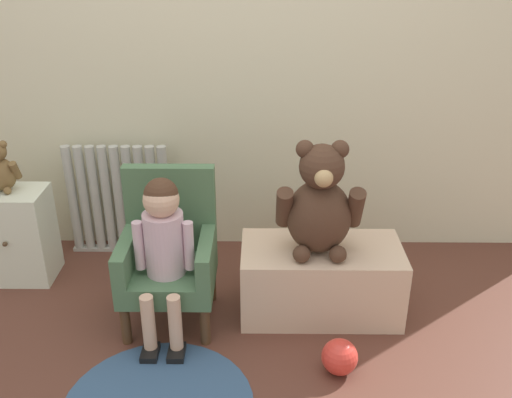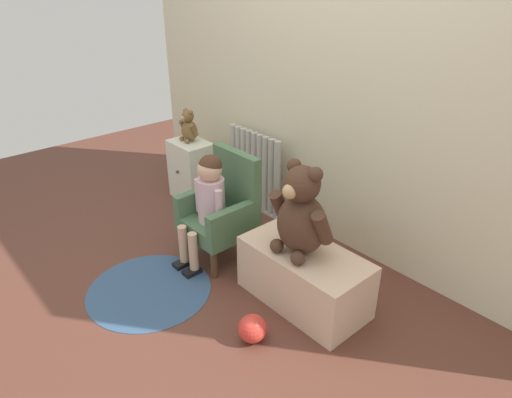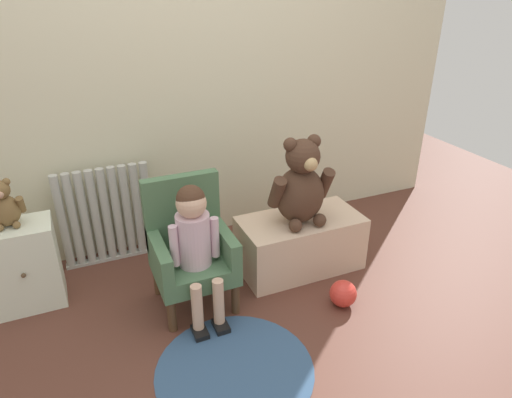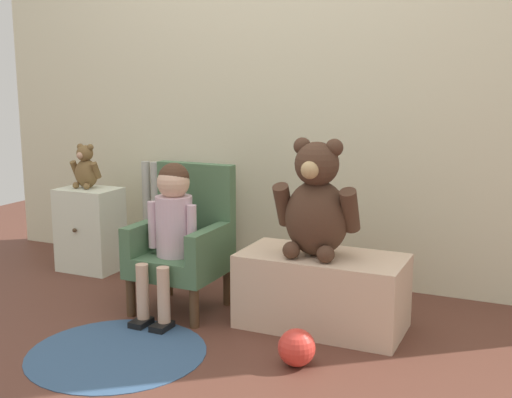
{
  "view_description": "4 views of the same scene",
  "coord_description": "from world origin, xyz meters",
  "px_view_note": "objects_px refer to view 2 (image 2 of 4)",
  "views": [
    {
      "loc": [
        0.17,
        -1.71,
        1.61
      ],
      "look_at": [
        0.15,
        0.49,
        0.58
      ],
      "focal_mm": 40.0,
      "sensor_mm": 36.0,
      "label": 1
    },
    {
      "loc": [
        1.8,
        -1.06,
        1.71
      ],
      "look_at": [
        0.08,
        0.46,
        0.52
      ],
      "focal_mm": 32.0,
      "sensor_mm": 36.0,
      "label": 2
    },
    {
      "loc": [
        -0.73,
        -1.54,
        1.61
      ],
      "look_at": [
        0.13,
        0.45,
        0.54
      ],
      "focal_mm": 32.0,
      "sensor_mm": 36.0,
      "label": 3
    },
    {
      "loc": [
        1.31,
        -2.09,
        1.09
      ],
      "look_at": [
        0.14,
        0.45,
        0.57
      ],
      "focal_mm": 45.0,
      "sensor_mm": 36.0,
      "label": 4
    }
  ],
  "objects_px": {
    "radiator": "(254,171)",
    "small_dresser": "(192,170)",
    "toy_ball": "(252,328)",
    "low_bench": "(304,276)",
    "small_teddy_bear": "(189,127)",
    "child_figure": "(208,195)",
    "child_armchair": "(223,209)",
    "large_teddy_bear": "(301,215)",
    "floor_rug": "(149,290)"
  },
  "relations": [
    {
      "from": "low_bench",
      "to": "large_teddy_bear",
      "type": "distance_m",
      "value": 0.39
    },
    {
      "from": "toy_ball",
      "to": "radiator",
      "type": "bearing_deg",
      "value": 138.37
    },
    {
      "from": "radiator",
      "to": "child_figure",
      "type": "distance_m",
      "value": 0.79
    },
    {
      "from": "small_dresser",
      "to": "child_figure",
      "type": "xyz_separation_m",
      "value": [
        0.81,
        -0.42,
        0.22
      ]
    },
    {
      "from": "low_bench",
      "to": "toy_ball",
      "type": "relative_size",
      "value": 4.92
    },
    {
      "from": "radiator",
      "to": "child_armchair",
      "type": "height_order",
      "value": "child_armchair"
    },
    {
      "from": "radiator",
      "to": "child_figure",
      "type": "xyz_separation_m",
      "value": [
        0.36,
        -0.69,
        0.16
      ]
    },
    {
      "from": "child_figure",
      "to": "floor_rug",
      "type": "xyz_separation_m",
      "value": [
        0.02,
        -0.47,
        -0.46
      ]
    },
    {
      "from": "floor_rug",
      "to": "small_dresser",
      "type": "bearing_deg",
      "value": 133.3
    },
    {
      "from": "radiator",
      "to": "small_dresser",
      "type": "bearing_deg",
      "value": -149.57
    },
    {
      "from": "large_teddy_bear",
      "to": "floor_rug",
      "type": "distance_m",
      "value": 1.03
    },
    {
      "from": "small_dresser",
      "to": "small_teddy_bear",
      "type": "distance_m",
      "value": 0.35
    },
    {
      "from": "floor_rug",
      "to": "toy_ball",
      "type": "bearing_deg",
      "value": 15.62
    },
    {
      "from": "low_bench",
      "to": "small_teddy_bear",
      "type": "distance_m",
      "value": 1.6
    },
    {
      "from": "floor_rug",
      "to": "child_armchair",
      "type": "bearing_deg",
      "value": 92.18
    },
    {
      "from": "child_armchair",
      "to": "large_teddy_bear",
      "type": "distance_m",
      "value": 0.7
    },
    {
      "from": "child_figure",
      "to": "low_bench",
      "type": "relative_size",
      "value": 0.99
    },
    {
      "from": "child_armchair",
      "to": "small_teddy_bear",
      "type": "distance_m",
      "value": 0.94
    },
    {
      "from": "small_teddy_bear",
      "to": "child_armchair",
      "type": "bearing_deg",
      "value": -21.09
    },
    {
      "from": "small_dresser",
      "to": "small_teddy_bear",
      "type": "xyz_separation_m",
      "value": [
        -0.02,
        0.02,
        0.35
      ]
    },
    {
      "from": "child_armchair",
      "to": "low_bench",
      "type": "distance_m",
      "value": 0.7
    },
    {
      "from": "child_figure",
      "to": "large_teddy_bear",
      "type": "bearing_deg",
      "value": 10.58
    },
    {
      "from": "radiator",
      "to": "small_teddy_bear",
      "type": "distance_m",
      "value": 0.61
    },
    {
      "from": "child_figure",
      "to": "large_teddy_bear",
      "type": "height_order",
      "value": "large_teddy_bear"
    },
    {
      "from": "large_teddy_bear",
      "to": "small_teddy_bear",
      "type": "distance_m",
      "value": 1.53
    },
    {
      "from": "small_dresser",
      "to": "large_teddy_bear",
      "type": "bearing_deg",
      "value": -11.39
    },
    {
      "from": "radiator",
      "to": "floor_rug",
      "type": "xyz_separation_m",
      "value": [
        0.38,
        -1.16,
        -0.3
      ]
    },
    {
      "from": "small_dresser",
      "to": "large_teddy_bear",
      "type": "height_order",
      "value": "large_teddy_bear"
    },
    {
      "from": "toy_ball",
      "to": "low_bench",
      "type": "bearing_deg",
      "value": 95.83
    },
    {
      "from": "low_bench",
      "to": "floor_rug",
      "type": "height_order",
      "value": "low_bench"
    },
    {
      "from": "radiator",
      "to": "child_armchair",
      "type": "xyz_separation_m",
      "value": [
        0.36,
        -0.58,
        0.02
      ]
    },
    {
      "from": "child_figure",
      "to": "large_teddy_bear",
      "type": "relative_size",
      "value": 1.4
    },
    {
      "from": "toy_ball",
      "to": "child_figure",
      "type": "bearing_deg",
      "value": 159.37
    },
    {
      "from": "low_bench",
      "to": "large_teddy_bear",
      "type": "relative_size",
      "value": 1.41
    },
    {
      "from": "child_figure",
      "to": "floor_rug",
      "type": "relative_size",
      "value": 0.99
    },
    {
      "from": "low_bench",
      "to": "toy_ball",
      "type": "xyz_separation_m",
      "value": [
        0.04,
        -0.42,
        -0.09
      ]
    },
    {
      "from": "low_bench",
      "to": "toy_ball",
      "type": "bearing_deg",
      "value": -84.17
    },
    {
      "from": "toy_ball",
      "to": "child_armchair",
      "type": "bearing_deg",
      "value": 152.04
    },
    {
      "from": "radiator",
      "to": "small_dresser",
      "type": "relative_size",
      "value": 1.28
    },
    {
      "from": "child_armchair",
      "to": "small_teddy_bear",
      "type": "bearing_deg",
      "value": 158.91
    },
    {
      "from": "large_teddy_bear",
      "to": "toy_ball",
      "type": "relative_size",
      "value": 3.49
    },
    {
      "from": "small_dresser",
      "to": "child_armchair",
      "type": "bearing_deg",
      "value": -20.67
    },
    {
      "from": "low_bench",
      "to": "child_figure",
      "type": "bearing_deg",
      "value": -167.99
    },
    {
      "from": "small_teddy_bear",
      "to": "small_dresser",
      "type": "bearing_deg",
      "value": -34.14
    },
    {
      "from": "low_bench",
      "to": "small_teddy_bear",
      "type": "xyz_separation_m",
      "value": [
        -1.52,
        0.29,
        0.42
      ]
    },
    {
      "from": "radiator",
      "to": "low_bench",
      "type": "xyz_separation_m",
      "value": [
        1.04,
        -0.54,
        -0.14
      ]
    },
    {
      "from": "floor_rug",
      "to": "toy_ball",
      "type": "height_order",
      "value": "toy_ball"
    },
    {
      "from": "child_figure",
      "to": "small_teddy_bear",
      "type": "relative_size",
      "value": 2.84
    },
    {
      "from": "radiator",
      "to": "child_armchair",
      "type": "bearing_deg",
      "value": -58.23
    },
    {
      "from": "small_dresser",
      "to": "child_armchair",
      "type": "xyz_separation_m",
      "value": [
        0.81,
        -0.31,
        0.09
      ]
    }
  ]
}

